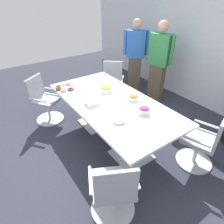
{
  "coord_description": "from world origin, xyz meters",
  "views": [
    {
      "loc": [
        2.27,
        -1.58,
        2.31
      ],
      "look_at": [
        0.0,
        0.0,
        0.55
      ],
      "focal_mm": 31.41,
      "sensor_mm": 36.0,
      "label": 1
    }
  ],
  "objects_px": {
    "person_standing_1": "(159,61)",
    "napkin_pile": "(92,103)",
    "office_chair_3": "(45,102)",
    "snack_bowl_pretzels": "(133,98)",
    "donut_platter": "(66,87)",
    "conference_table": "(112,108)",
    "office_chair_1": "(203,143)",
    "snack_bowl_candy_mix": "(144,110)",
    "snack_bowl_chips_orange": "(106,89)",
    "office_chair_0": "(114,192)",
    "plate_stack": "(119,120)",
    "office_chair_2": "(112,85)",
    "person_standing_0": "(135,54)"
  },
  "relations": [
    {
      "from": "office_chair_3",
      "to": "snack_bowl_pretzels",
      "type": "xyz_separation_m",
      "value": [
        1.41,
        1.06,
        0.39
      ]
    },
    {
      "from": "donut_platter",
      "to": "plate_stack",
      "type": "xyz_separation_m",
      "value": [
        1.4,
        0.16,
        -0.0
      ]
    },
    {
      "from": "person_standing_0",
      "to": "snack_bowl_chips_orange",
      "type": "xyz_separation_m",
      "value": [
        1.08,
        -1.6,
        -0.1
      ]
    },
    {
      "from": "snack_bowl_candy_mix",
      "to": "person_standing_1",
      "type": "bearing_deg",
      "value": 127.82
    },
    {
      "from": "snack_bowl_pretzels",
      "to": "snack_bowl_candy_mix",
      "type": "height_order",
      "value": "snack_bowl_candy_mix"
    },
    {
      "from": "office_chair_2",
      "to": "donut_platter",
      "type": "height_order",
      "value": "office_chair_2"
    },
    {
      "from": "snack_bowl_pretzels",
      "to": "napkin_pile",
      "type": "height_order",
      "value": "snack_bowl_pretzels"
    },
    {
      "from": "office_chair_3",
      "to": "napkin_pile",
      "type": "height_order",
      "value": "office_chair_3"
    },
    {
      "from": "office_chair_1",
      "to": "office_chair_3",
      "type": "xyz_separation_m",
      "value": [
        -2.52,
        -1.47,
        0.0
      ]
    },
    {
      "from": "office_chair_2",
      "to": "person_standing_0",
      "type": "xyz_separation_m",
      "value": [
        -0.28,
        0.91,
        0.49
      ]
    },
    {
      "from": "office_chair_1",
      "to": "plate_stack",
      "type": "relative_size",
      "value": 4.87
    },
    {
      "from": "snack_bowl_pretzels",
      "to": "snack_bowl_candy_mix",
      "type": "bearing_deg",
      "value": -18.05
    },
    {
      "from": "person_standing_1",
      "to": "snack_bowl_chips_orange",
      "type": "relative_size",
      "value": 7.85
    },
    {
      "from": "office_chair_0",
      "to": "napkin_pile",
      "type": "relative_size",
      "value": 4.7
    },
    {
      "from": "office_chair_2",
      "to": "office_chair_3",
      "type": "distance_m",
      "value": 1.56
    },
    {
      "from": "office_chair_0",
      "to": "snack_bowl_chips_orange",
      "type": "xyz_separation_m",
      "value": [
        -1.53,
        0.92,
        0.39
      ]
    },
    {
      "from": "conference_table",
      "to": "office_chair_2",
      "type": "height_order",
      "value": "office_chair_2"
    },
    {
      "from": "napkin_pile",
      "to": "snack_bowl_pretzels",
      "type": "bearing_deg",
      "value": 67.18
    },
    {
      "from": "conference_table",
      "to": "person_standing_0",
      "type": "xyz_separation_m",
      "value": [
        -1.44,
        1.72,
        0.27
      ]
    },
    {
      "from": "snack_bowl_chips_orange",
      "to": "napkin_pile",
      "type": "bearing_deg",
      "value": -59.35
    },
    {
      "from": "office_chair_0",
      "to": "office_chair_3",
      "type": "distance_m",
      "value": 2.42
    },
    {
      "from": "person_standing_1",
      "to": "donut_platter",
      "type": "bearing_deg",
      "value": 68.83
    },
    {
      "from": "office_chair_2",
      "to": "snack_bowl_candy_mix",
      "type": "distance_m",
      "value": 1.87
    },
    {
      "from": "conference_table",
      "to": "office_chair_1",
      "type": "height_order",
      "value": "office_chair_1"
    },
    {
      "from": "office_chair_3",
      "to": "person_standing_0",
      "type": "height_order",
      "value": "person_standing_0"
    },
    {
      "from": "snack_bowl_candy_mix",
      "to": "person_standing_0",
      "type": "bearing_deg",
      "value": 142.33
    },
    {
      "from": "conference_table",
      "to": "office_chair_0",
      "type": "relative_size",
      "value": 2.64
    },
    {
      "from": "conference_table",
      "to": "person_standing_0",
      "type": "height_order",
      "value": "person_standing_0"
    },
    {
      "from": "snack_bowl_chips_orange",
      "to": "snack_bowl_candy_mix",
      "type": "xyz_separation_m",
      "value": [
        0.92,
        0.06,
        0.01
      ]
    },
    {
      "from": "napkin_pile",
      "to": "donut_platter",
      "type": "bearing_deg",
      "value": -173.64
    },
    {
      "from": "office_chair_0",
      "to": "office_chair_2",
      "type": "bearing_deg",
      "value": 82.5
    },
    {
      "from": "person_standing_0",
      "to": "plate_stack",
      "type": "relative_size",
      "value": 9.18
    },
    {
      "from": "office_chair_3",
      "to": "snack_bowl_chips_orange",
      "type": "height_order",
      "value": "office_chair_3"
    },
    {
      "from": "conference_table",
      "to": "office_chair_1",
      "type": "xyz_separation_m",
      "value": [
        1.26,
        0.73,
        -0.22
      ]
    },
    {
      "from": "office_chair_3",
      "to": "person_standing_1",
      "type": "xyz_separation_m",
      "value": [
        0.61,
        2.47,
        0.52
      ]
    },
    {
      "from": "person_standing_1",
      "to": "snack_bowl_candy_mix",
      "type": "relative_size",
      "value": 10.29
    },
    {
      "from": "office_chair_0",
      "to": "office_chair_2",
      "type": "distance_m",
      "value": 2.83
    },
    {
      "from": "plate_stack",
      "to": "office_chair_2",
      "type": "bearing_deg",
      "value": 147.8
    },
    {
      "from": "conference_table",
      "to": "napkin_pile",
      "type": "relative_size",
      "value": 12.4
    },
    {
      "from": "office_chair_0",
      "to": "snack_bowl_candy_mix",
      "type": "xyz_separation_m",
      "value": [
        -0.61,
        0.98,
        0.4
      ]
    },
    {
      "from": "office_chair_1",
      "to": "napkin_pile",
      "type": "distance_m",
      "value": 1.76
    },
    {
      "from": "office_chair_2",
      "to": "snack_bowl_pretzels",
      "type": "relative_size",
      "value": 5.28
    },
    {
      "from": "conference_table",
      "to": "snack_bowl_candy_mix",
      "type": "relative_size",
      "value": 13.98
    },
    {
      "from": "donut_platter",
      "to": "plate_stack",
      "type": "height_order",
      "value": "donut_platter"
    },
    {
      "from": "office_chair_0",
      "to": "office_chair_1",
      "type": "xyz_separation_m",
      "value": [
        0.09,
        1.52,
        0.0
      ]
    },
    {
      "from": "conference_table",
      "to": "napkin_pile",
      "type": "distance_m",
      "value": 0.37
    },
    {
      "from": "office_chair_3",
      "to": "office_chair_0",
      "type": "bearing_deg",
      "value": 52.28
    },
    {
      "from": "person_standing_1",
      "to": "napkin_pile",
      "type": "height_order",
      "value": "person_standing_1"
    },
    {
      "from": "person_standing_0",
      "to": "snack_bowl_chips_orange",
      "type": "bearing_deg",
      "value": 74.0
    },
    {
      "from": "office_chair_3",
      "to": "snack_bowl_pretzels",
      "type": "relative_size",
      "value": 5.28
    }
  ]
}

